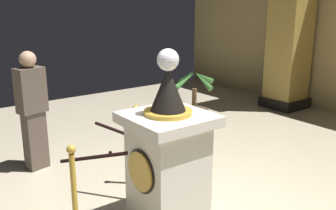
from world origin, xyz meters
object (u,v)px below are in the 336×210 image
(stanchion_near, at_px, (137,157))
(potted_palm_left, at_px, (194,114))
(bystander_guest, at_px, (32,108))
(pedestal_clock, at_px, (168,159))

(stanchion_near, height_order, potted_palm_left, potted_palm_left)
(stanchion_near, height_order, bystander_guest, bystander_guest)
(pedestal_clock, relative_size, bystander_guest, 1.12)
(potted_palm_left, bearing_deg, bystander_guest, -93.16)
(stanchion_near, relative_size, potted_palm_left, 0.91)
(pedestal_clock, distance_m, bystander_guest, 2.27)
(stanchion_near, bearing_deg, potted_palm_left, 120.38)
(potted_palm_left, bearing_deg, stanchion_near, -59.62)
(bystander_guest, bearing_deg, stanchion_near, 34.67)
(pedestal_clock, bearing_deg, stanchion_near, 166.43)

